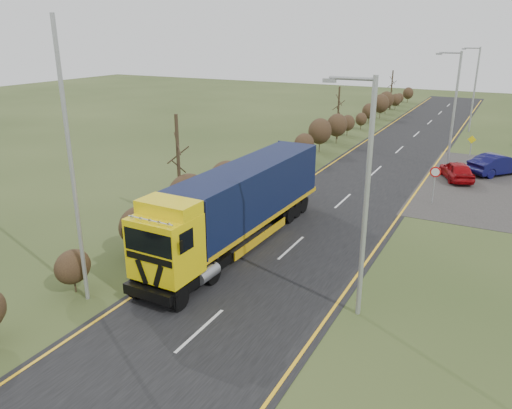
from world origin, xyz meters
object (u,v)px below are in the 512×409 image
at_px(lorry, 239,202).
at_px(car_blue_sedan, 498,164).
at_px(streetlight_near, 364,192).
at_px(car_red_hatchback, 457,171).
at_px(speed_sign, 435,178).

relative_size(lorry, car_blue_sedan, 3.07).
bearing_deg(car_blue_sedan, streetlight_near, 120.49).
bearing_deg(car_blue_sedan, car_red_hatchback, 88.67).
relative_size(car_blue_sedan, streetlight_near, 0.53).
distance_m(car_blue_sedan, streetlight_near, 24.06).
bearing_deg(car_blue_sedan, lorry, 101.29).
bearing_deg(car_red_hatchback, streetlight_near, 63.66).
distance_m(lorry, streetlight_near, 8.21).
distance_m(lorry, speed_sign, 13.18).
bearing_deg(speed_sign, car_red_hatchback, 84.03).
xyz_separation_m(lorry, speed_sign, (7.46, 10.86, -0.59)).
relative_size(car_red_hatchback, streetlight_near, 0.46).
bearing_deg(streetlight_near, car_red_hatchback, 86.84).
xyz_separation_m(car_red_hatchback, streetlight_near, (-1.13, -20.53, 4.10)).
xyz_separation_m(car_red_hatchback, car_blue_sedan, (2.50, 2.91, 0.08)).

